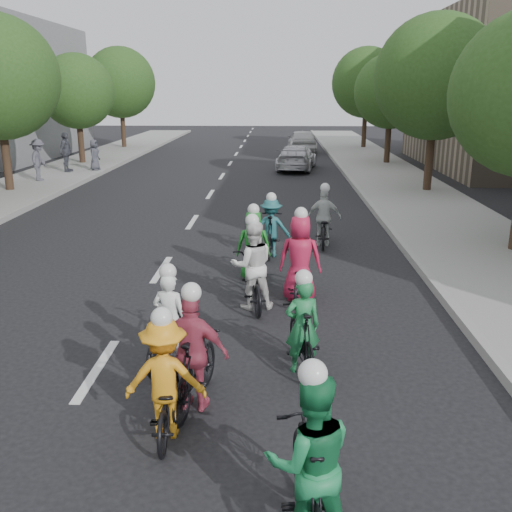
# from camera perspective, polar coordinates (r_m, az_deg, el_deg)

# --- Properties ---
(ground) EXTENTS (120.00, 120.00, 0.00)m
(ground) POSITION_cam_1_polar(r_m,az_deg,el_deg) (9.11, -15.62, -10.89)
(ground) COLOR black
(ground) RESTS_ON ground
(curb_left) EXTENTS (0.18, 80.00, 0.18)m
(curb_left) POSITION_cam_1_polar(r_m,az_deg,el_deg) (20.13, -23.72, 3.53)
(curb_left) COLOR #999993
(curb_left) RESTS_ON ground
(sidewalk_right) EXTENTS (4.00, 80.00, 0.15)m
(sidewalk_right) POSITION_cam_1_polar(r_m,az_deg,el_deg) (18.90, 18.41, 3.27)
(sidewalk_right) COLOR gray
(sidewalk_right) RESTS_ON ground
(curb_right) EXTENTS (0.18, 80.00, 0.18)m
(curb_right) POSITION_cam_1_polar(r_m,az_deg,el_deg) (18.44, 12.58, 3.46)
(curb_right) COLOR #999993
(curb_right) RESTS_ON ground
(tree_l_4) EXTENTS (4.00, 4.00, 5.97)m
(tree_l_4) POSITION_cam_1_polar(r_m,az_deg,el_deg) (33.51, -17.49, 15.42)
(tree_l_4) COLOR black
(tree_l_4) RESTS_ON ground
(tree_l_5) EXTENTS (4.80, 4.80, 6.93)m
(tree_l_5) POSITION_cam_1_polar(r_m,az_deg,el_deg) (42.13, -13.42, 16.51)
(tree_l_5) COLOR black
(tree_l_5) RESTS_ON ground
(tree_r_1) EXTENTS (4.80, 4.80, 6.93)m
(tree_r_1) POSITION_cam_1_polar(r_m,az_deg,el_deg) (24.08, 17.57, 16.66)
(tree_r_1) COLOR black
(tree_r_1) RESTS_ON ground
(tree_r_2) EXTENTS (4.00, 4.00, 5.97)m
(tree_r_2) POSITION_cam_1_polar(r_m,az_deg,el_deg) (32.86, 13.34, 15.72)
(tree_r_2) COLOR black
(tree_r_2) RESTS_ON ground
(tree_r_3) EXTENTS (4.80, 4.80, 6.93)m
(tree_r_3) POSITION_cam_1_polar(r_m,az_deg,el_deg) (41.74, 11.01, 16.65)
(tree_r_3) COLOR black
(tree_r_3) RESTS_ON ground
(cyclist_0) EXTENTS (1.04, 1.99, 1.60)m
(cyclist_0) POSITION_cam_1_polar(r_m,az_deg,el_deg) (8.95, -8.46, -7.06)
(cyclist_0) COLOR black
(cyclist_0) RESTS_ON ground
(cyclist_1) EXTENTS (0.90, 1.89, 1.87)m
(cyclist_1) POSITION_cam_1_polar(r_m,az_deg,el_deg) (5.59, 5.35, -20.77)
(cyclist_1) COLOR black
(cyclist_1) RESTS_ON ground
(cyclist_2) EXTENTS (1.01, 1.65, 1.67)m
(cyclist_2) POSITION_cam_1_polar(r_m,az_deg,el_deg) (7.15, -8.99, -12.88)
(cyclist_2) COLOR black
(cyclist_2) RESTS_ON ground
(cyclist_3) EXTENTS (1.00, 1.75, 1.76)m
(cyclist_3) POSITION_cam_1_polar(r_m,az_deg,el_deg) (7.63, -6.19, -10.47)
(cyclist_3) COLOR black
(cyclist_3) RESTS_ON ground
(cyclist_4) EXTENTS (0.92, 1.77, 1.90)m
(cyclist_4) POSITION_cam_1_polar(r_m,az_deg,el_deg) (11.39, 4.40, -1.15)
(cyclist_4) COLOR black
(cyclist_4) RESTS_ON ground
(cyclist_5) EXTENTS (0.75, 1.69, 1.60)m
(cyclist_5) POSITION_cam_1_polar(r_m,az_deg,el_deg) (8.61, 4.63, -7.76)
(cyclist_5) COLOR black
(cyclist_5) RESTS_ON ground
(cyclist_6) EXTENTS (0.98, 1.97, 1.86)m
(cyclist_6) POSITION_cam_1_polar(r_m,az_deg,el_deg) (10.96, -0.35, -1.83)
(cyclist_6) COLOR black
(cyclist_6) RESTS_ON ground
(cyclist_7) EXTENTS (0.99, 1.84, 1.63)m
(cyclist_7) POSITION_cam_1_polar(r_m,az_deg,el_deg) (14.38, 1.52, 2.51)
(cyclist_7) COLOR black
(cyclist_7) RESTS_ON ground
(cyclist_8) EXTENTS (0.94, 1.88, 1.70)m
(cyclist_8) POSITION_cam_1_polar(r_m,az_deg,el_deg) (15.52, 6.79, 3.23)
(cyclist_8) COLOR black
(cyclist_8) RESTS_ON ground
(cyclist_9) EXTENTS (0.78, 1.73, 1.71)m
(cyclist_9) POSITION_cam_1_polar(r_m,az_deg,el_deg) (12.63, -0.23, 0.52)
(cyclist_9) COLOR black
(cyclist_9) RESTS_ON ground
(follow_car_lead) EXTENTS (2.45, 4.67, 1.29)m
(follow_car_lead) POSITION_cam_1_polar(r_m,az_deg,el_deg) (30.33, 4.09, 9.80)
(follow_car_lead) COLOR silver
(follow_car_lead) RESTS_ON ground
(follow_car_trail) EXTENTS (1.88, 4.52, 1.53)m
(follow_car_trail) POSITION_cam_1_polar(r_m,az_deg,el_deg) (39.05, 4.65, 11.42)
(follow_car_trail) COLOR silver
(follow_car_trail) RESTS_ON ground
(spectator_0) EXTENTS (0.74, 1.21, 1.83)m
(spectator_0) POSITION_cam_1_polar(r_m,az_deg,el_deg) (27.38, -20.91, 8.96)
(spectator_0) COLOR #565563
(spectator_0) RESTS_ON sidewalk_left
(spectator_1) EXTENTS (0.54, 1.15, 1.91)m
(spectator_1) POSITION_cam_1_polar(r_m,az_deg,el_deg) (29.92, -18.48, 9.82)
(spectator_1) COLOR #4F505C
(spectator_1) RESTS_ON sidewalk_left
(spectator_2) EXTENTS (0.56, 0.79, 1.52)m
(spectator_2) POSITION_cam_1_polar(r_m,az_deg,el_deg) (30.19, -15.85, 9.70)
(spectator_2) COLOR #444550
(spectator_2) RESTS_ON sidewalk_left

